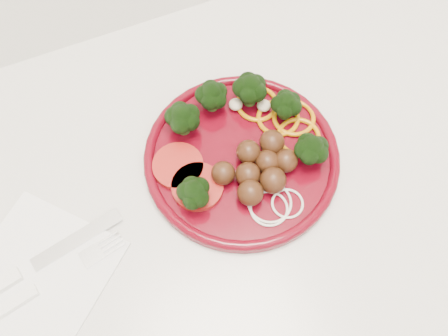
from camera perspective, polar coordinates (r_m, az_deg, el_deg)
name	(u,v)px	position (r m, az deg, el deg)	size (l,w,h in m)	color
counter	(185,285)	(1.08, -4.43, -13.23)	(2.40, 0.60, 0.90)	beige
plate	(243,149)	(0.66, 2.17, 2.18)	(0.26, 0.26, 0.06)	#4E040F
napkin	(40,273)	(0.65, -20.32, -11.16)	(0.16, 0.16, 0.00)	white
knife	(15,276)	(0.66, -22.75, -11.32)	(0.22, 0.06, 0.01)	silver
fork	(23,298)	(0.65, -22.01, -13.60)	(0.20, 0.06, 0.01)	white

